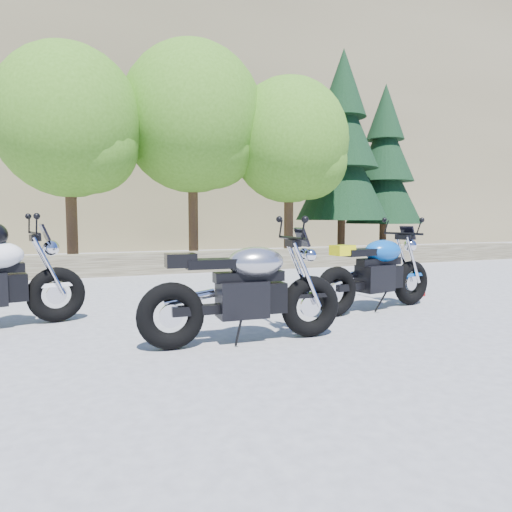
# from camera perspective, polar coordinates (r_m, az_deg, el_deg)

# --- Properties ---
(ground) EXTENTS (90.00, 90.00, 0.00)m
(ground) POSITION_cam_1_polar(r_m,az_deg,el_deg) (6.16, 1.66, -7.76)
(ground) COLOR gray
(ground) RESTS_ON ground
(stone_wall) EXTENTS (22.00, 0.55, 0.50)m
(stone_wall) POSITION_cam_1_polar(r_m,az_deg,el_deg) (11.34, -9.24, -0.77)
(stone_wall) COLOR #4B4232
(stone_wall) RESTS_ON ground
(hillside) EXTENTS (80.00, 30.00, 15.00)m
(hillside) POSITION_cam_1_polar(r_m,az_deg,el_deg) (34.52, -12.47, 14.99)
(hillside) COLOR brown
(hillside) RESTS_ON ground
(tree_decid_left) EXTENTS (3.67, 3.67, 5.62)m
(tree_decid_left) POSITION_cam_1_polar(r_m,az_deg,el_deg) (12.88, -21.90, 14.73)
(tree_decid_left) COLOR #382314
(tree_decid_left) RESTS_ON ground
(tree_decid_mid) EXTENTS (4.08, 4.08, 6.24)m
(tree_decid_mid) POSITION_cam_1_polar(r_m,az_deg,el_deg) (13.74, -7.47, 16.11)
(tree_decid_mid) COLOR #382314
(tree_decid_mid) RESTS_ON ground
(tree_decid_right) EXTENTS (3.54, 3.54, 5.41)m
(tree_decid_right) POSITION_cam_1_polar(r_m,az_deg,el_deg) (14.03, 4.67, 13.65)
(tree_decid_right) COLOR #382314
(tree_decid_right) RESTS_ON ground
(conifer_near) EXTENTS (3.17, 3.17, 7.06)m
(conifer_near) POSITION_cam_1_polar(r_m,az_deg,el_deg) (16.35, 10.76, 12.96)
(conifer_near) COLOR #382314
(conifer_near) RESTS_ON ground
(conifer_far) EXTENTS (2.82, 2.82, 6.27)m
(conifer_far) POSITION_cam_1_polar(r_m,az_deg,el_deg) (18.02, 15.75, 10.79)
(conifer_far) COLOR #382314
(conifer_far) RESTS_ON ground
(silver_bike) EXTENTS (2.26, 0.72, 1.13)m
(silver_bike) POSITION_cam_1_polar(r_m,az_deg,el_deg) (4.88, -1.32, -4.50)
(silver_bike) COLOR black
(silver_bike) RESTS_ON ground
(blue_bike) EXTENTS (2.22, 0.76, 1.12)m
(blue_bike) POSITION_cam_1_polar(r_m,az_deg,el_deg) (6.82, 14.87, -2.05)
(blue_bike) COLOR black
(blue_bike) RESTS_ON ground
(backpack) EXTENTS (0.26, 0.23, 0.35)m
(backpack) POSITION_cam_1_polar(r_m,az_deg,el_deg) (8.34, 19.37, -3.53)
(backpack) COLOR black
(backpack) RESTS_ON ground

